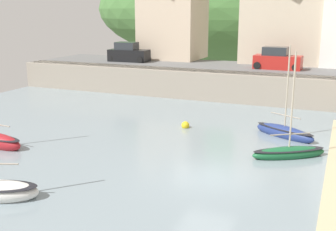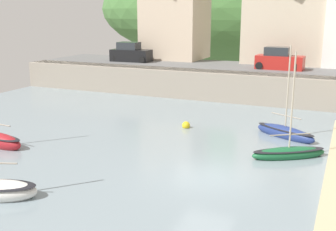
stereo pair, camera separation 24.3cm
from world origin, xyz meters
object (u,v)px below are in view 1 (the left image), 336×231
Objects in this scene: waterfront_building_centre at (290,16)px; parked_car_by_wall at (277,60)px; parked_car_near_slipway at (128,54)px; sailboat_white_hull at (289,152)px; mooring_buoy at (185,125)px; waterfront_building_left at (173,12)px; sailboat_blue_trim at (284,132)px.

waterfront_building_centre is 5.88m from parked_car_by_wall.
parked_car_near_slipway and parked_car_by_wall have the same top height.
mooring_buoy is (-6.96, 3.24, -0.11)m from sailboat_white_hull.
waterfront_building_left reaches higher than sailboat_blue_trim.
waterfront_building_left is 1.70× the size of sailboat_blue_trim.
waterfront_building_left is 2.33× the size of parked_car_by_wall.
waterfront_building_left is at bearing 157.74° from sailboat_blue_trim.
mooring_buoy is at bearing -65.35° from waterfront_building_left.
waterfront_building_centre reaches higher than sailboat_white_hull.
waterfront_building_left is 12.10m from waterfront_building_centre.
parked_car_near_slipway is at bearing -163.47° from waterfront_building_centre.
parked_car_by_wall is at bearing 129.44° from sailboat_blue_trim.
sailboat_blue_trim is at bearing 3.78° from mooring_buoy.
sailboat_blue_trim is at bearing -50.36° from waterfront_building_left.
sailboat_blue_trim reaches higher than mooring_buoy.
parked_car_near_slipway is at bearing 171.72° from sailboat_blue_trim.
waterfront_building_left reaches higher than waterfront_building_centre.
waterfront_building_left is at bearing 91.80° from sailboat_white_hull.
sailboat_white_hull reaches higher than parked_car_by_wall.
parked_car_by_wall is at bearing -20.88° from waterfront_building_left.
waterfront_building_centre is at bearing 125.60° from sailboat_blue_trim.
sailboat_blue_trim is at bearing 67.44° from sailboat_white_hull.
waterfront_building_centre is 18.73m from sailboat_blue_trim.
waterfront_building_left is 1.72× the size of sailboat_white_hull.
sailboat_white_hull is 1.36× the size of parked_car_by_wall.
waterfront_building_left reaches higher than parked_car_by_wall.
sailboat_white_hull is (15.11, -21.00, -7.06)m from waterfront_building_left.
parked_car_near_slipway is at bearing -177.85° from parked_car_by_wall.
parked_car_by_wall is 7.90× the size of mooring_buoy.
parked_car_by_wall is at bearing 74.62° from mooring_buoy.
waterfront_building_left is at bearing 53.64° from parked_car_near_slipway.
sailboat_blue_trim is 21.86m from parked_car_near_slipway.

